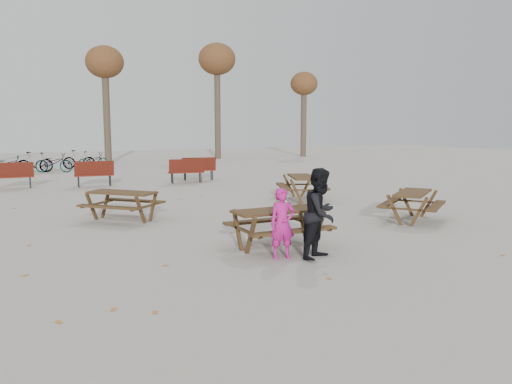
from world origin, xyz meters
name	(u,v)px	position (x,y,z in m)	size (l,w,h in m)	color
ground	(278,248)	(0.00, 0.00, 0.00)	(80.00, 80.00, 0.00)	gray
main_picnic_table	(278,219)	(0.00, 0.00, 0.59)	(1.80, 1.45, 0.78)	#342213
food_tray	(280,210)	(-0.07, -0.19, 0.79)	(0.18, 0.11, 0.04)	white
bread_roll	(280,208)	(-0.07, -0.19, 0.83)	(0.14, 0.06, 0.05)	tan
soda_bottle	(286,206)	(0.13, -0.08, 0.85)	(0.07, 0.07, 0.17)	silver
child	(282,224)	(-0.33, -0.75, 0.65)	(0.47, 0.31, 1.30)	#BF177E
adult	(321,213)	(0.31, -1.02, 0.83)	(0.81, 0.63, 1.66)	black
picnic_table_east	(412,206)	(4.43, 0.97, 0.37)	(1.73, 1.40, 0.75)	#342213
picnic_table_north	(122,206)	(-2.19, 4.29, 0.37)	(1.73, 1.40, 0.75)	#342213
picnic_table_far	(302,188)	(3.77, 5.25, 0.39)	(1.83, 1.47, 0.79)	#342213
park_bench_row	(127,172)	(-0.41, 12.19, 0.52)	(9.00, 1.69, 1.03)	#5A1B12
bicycle_row	(54,162)	(-2.62, 19.84, 0.50)	(6.16, 2.83, 1.09)	black
tree_row	(101,66)	(0.90, 25.15, 6.19)	(32.17, 3.52, 8.26)	#382B21
fallen_leaves	(247,223)	(0.50, 2.50, 0.00)	(11.00, 11.00, 0.01)	#B26C2A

